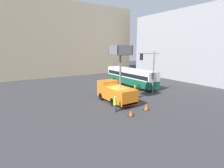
{
  "coord_description": "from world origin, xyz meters",
  "views": [
    {
      "loc": [
        -12.01,
        -17.92,
        7.05
      ],
      "look_at": [
        0.35,
        1.42,
        2.33
      ],
      "focal_mm": 28.0,
      "sensor_mm": 36.0,
      "label": 1
    }
  ],
  "objects_px": {
    "traffic_cone_mid_road": "(131,113)",
    "road_worker_directing": "(135,92)",
    "traffic_cone_near_truck": "(146,107)",
    "utility_truck": "(116,91)",
    "traffic_light_pole": "(150,66)",
    "city_bus": "(131,76)",
    "road_worker_near_truck": "(115,104)"
  },
  "relations": [
    {
      "from": "city_bus",
      "to": "traffic_cone_mid_road",
      "type": "height_order",
      "value": "city_bus"
    },
    {
      "from": "road_worker_directing",
      "to": "traffic_cone_mid_road",
      "type": "height_order",
      "value": "road_worker_directing"
    },
    {
      "from": "city_bus",
      "to": "road_worker_near_truck",
      "type": "distance_m",
      "value": 14.51
    },
    {
      "from": "traffic_light_pole",
      "to": "road_worker_near_truck",
      "type": "distance_m",
      "value": 10.02
    },
    {
      "from": "traffic_light_pole",
      "to": "road_worker_near_truck",
      "type": "relative_size",
      "value": 3.56
    },
    {
      "from": "road_worker_directing",
      "to": "city_bus",
      "type": "bearing_deg",
      "value": -10.26
    },
    {
      "from": "utility_truck",
      "to": "traffic_cone_near_truck",
      "type": "distance_m",
      "value": 4.75
    },
    {
      "from": "road_worker_near_truck",
      "to": "traffic_cone_mid_road",
      "type": "height_order",
      "value": "road_worker_near_truck"
    },
    {
      "from": "road_worker_directing",
      "to": "traffic_cone_mid_road",
      "type": "bearing_deg",
      "value": 160.7
    },
    {
      "from": "traffic_cone_mid_road",
      "to": "traffic_cone_near_truck",
      "type": "bearing_deg",
      "value": 9.62
    },
    {
      "from": "traffic_cone_mid_road",
      "to": "road_worker_directing",
      "type": "bearing_deg",
      "value": 46.48
    },
    {
      "from": "road_worker_directing",
      "to": "traffic_cone_near_truck",
      "type": "height_order",
      "value": "road_worker_directing"
    },
    {
      "from": "traffic_light_pole",
      "to": "traffic_cone_near_truck",
      "type": "height_order",
      "value": "traffic_light_pole"
    },
    {
      "from": "traffic_light_pole",
      "to": "city_bus",
      "type": "bearing_deg",
      "value": 75.77
    },
    {
      "from": "utility_truck",
      "to": "traffic_light_pole",
      "type": "height_order",
      "value": "utility_truck"
    },
    {
      "from": "utility_truck",
      "to": "traffic_cone_mid_road",
      "type": "height_order",
      "value": "utility_truck"
    },
    {
      "from": "city_bus",
      "to": "traffic_light_pole",
      "type": "bearing_deg",
      "value": 163.3
    },
    {
      "from": "road_worker_directing",
      "to": "utility_truck",
      "type": "bearing_deg",
      "value": 114.69
    },
    {
      "from": "road_worker_near_truck",
      "to": "road_worker_directing",
      "type": "distance_m",
      "value": 6.16
    },
    {
      "from": "utility_truck",
      "to": "traffic_light_pole",
      "type": "bearing_deg",
      "value": 5.63
    },
    {
      "from": "utility_truck",
      "to": "traffic_light_pole",
      "type": "xyz_separation_m",
      "value": [
        6.6,
        0.65,
        2.88
      ]
    },
    {
      "from": "traffic_cone_near_truck",
      "to": "traffic_cone_mid_road",
      "type": "distance_m",
      "value": 2.67
    },
    {
      "from": "utility_truck",
      "to": "traffic_light_pole",
      "type": "distance_m",
      "value": 7.23
    },
    {
      "from": "utility_truck",
      "to": "city_bus",
      "type": "distance_m",
      "value": 10.96
    },
    {
      "from": "utility_truck",
      "to": "city_bus",
      "type": "relative_size",
      "value": 0.6
    },
    {
      "from": "utility_truck",
      "to": "city_bus",
      "type": "bearing_deg",
      "value": 41.05
    },
    {
      "from": "traffic_cone_mid_road",
      "to": "road_worker_near_truck",
      "type": "bearing_deg",
      "value": 112.6
    },
    {
      "from": "road_worker_near_truck",
      "to": "road_worker_directing",
      "type": "relative_size",
      "value": 0.96
    },
    {
      "from": "utility_truck",
      "to": "traffic_cone_mid_road",
      "type": "bearing_deg",
      "value": -104.76
    },
    {
      "from": "traffic_light_pole",
      "to": "traffic_cone_near_truck",
      "type": "distance_m",
      "value": 8.35
    },
    {
      "from": "utility_truck",
      "to": "road_worker_directing",
      "type": "relative_size",
      "value": 3.82
    },
    {
      "from": "traffic_light_pole",
      "to": "road_worker_near_truck",
      "type": "bearing_deg",
      "value": -157.39
    }
  ]
}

